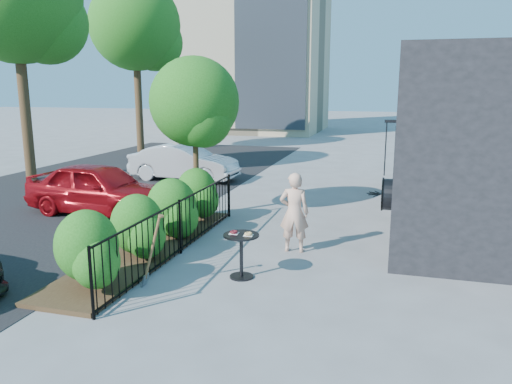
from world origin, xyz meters
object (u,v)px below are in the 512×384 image
(woman, at_px, (294,212))
(car_red, at_px, (100,189))
(patio_tree, at_px, (196,107))
(cafe_table, at_px, (241,248))
(shovel, at_px, (151,254))
(car_silver, at_px, (184,162))
(street_tree_near, at_px, (16,5))
(street_tree_far, at_px, (136,30))

(woman, height_order, car_red, woman)
(patio_tree, height_order, woman, patio_tree)
(cafe_table, xyz_separation_m, shovel, (-1.30, -0.80, 0.02))
(car_red, bearing_deg, cafe_table, -118.52)
(shovel, distance_m, car_silver, 9.71)
(patio_tree, bearing_deg, street_tree_near, 157.43)
(car_silver, bearing_deg, shovel, -156.17)
(shovel, bearing_deg, woman, 52.23)
(street_tree_far, bearing_deg, cafe_table, -56.08)
(street_tree_near, relative_size, shovel, 6.44)
(car_silver, bearing_deg, street_tree_far, 41.77)
(patio_tree, height_order, street_tree_far, street_tree_far)
(street_tree_far, relative_size, car_silver, 2.15)
(car_red, xyz_separation_m, car_silver, (0.12, 5.05, -0.04))
(cafe_table, xyz_separation_m, woman, (0.59, 1.64, 0.27))
(street_tree_near, xyz_separation_m, street_tree_far, (0.00, 8.00, 0.00))
(shovel, height_order, car_silver, car_silver)
(cafe_table, relative_size, car_silver, 0.22)
(street_tree_far, bearing_deg, car_red, -66.17)
(street_tree_near, height_order, woman, street_tree_near)
(car_silver, bearing_deg, street_tree_near, 108.44)
(shovel, xyz_separation_m, car_silver, (-3.43, 9.09, 0.07))
(cafe_table, height_order, woman, woman)
(shovel, relative_size, car_red, 0.33)
(car_red, relative_size, car_silver, 1.03)
(woman, xyz_separation_m, car_red, (-5.44, 1.59, -0.13))
(street_tree_far, height_order, car_silver, street_tree_far)
(street_tree_far, bearing_deg, street_tree_near, -90.00)
(patio_tree, xyz_separation_m, street_tree_far, (-7.70, 11.20, 3.15))
(woman, distance_m, car_red, 5.67)
(woman, height_order, car_silver, woman)
(patio_tree, distance_m, street_tree_near, 8.92)
(street_tree_far, xyz_separation_m, woman, (10.58, -13.21, -5.11))
(street_tree_near, distance_m, cafe_table, 13.25)
(street_tree_near, height_order, cafe_table, street_tree_near)
(car_red, bearing_deg, shovel, -133.49)
(patio_tree, distance_m, street_tree_far, 13.95)
(street_tree_near, relative_size, car_silver, 2.15)
(street_tree_far, distance_m, shovel, 18.68)
(cafe_table, height_order, car_silver, car_silver)
(car_silver, bearing_deg, cafe_table, -147.12)
(cafe_table, relative_size, woman, 0.52)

